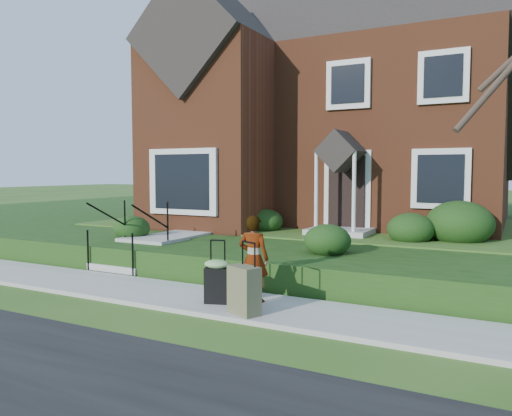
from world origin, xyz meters
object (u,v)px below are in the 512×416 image
Objects in this scene: suitcase_black at (217,279)px; suitcase_olive at (244,290)px; woman at (254,258)px; front_steps at (140,248)px.

suitcase_olive is (0.72, -0.36, -0.04)m from suitcase_black.
woman is 0.85m from suitcase_olive.
front_steps is at bearing 130.77° from suitcase_black.
front_steps is 3.97m from suitcase_black.
suitcase_black is at bearing 177.71° from suitcase_olive.
front_steps is 1.90× the size of suitcase_black.
front_steps reaches higher than woman.
front_steps reaches higher than suitcase_olive.
suitcase_black is 0.95× the size of suitcase_olive.
woman is at bearing -23.04° from front_steps.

